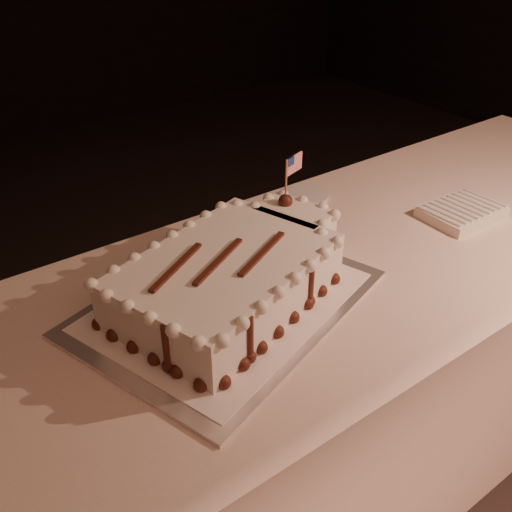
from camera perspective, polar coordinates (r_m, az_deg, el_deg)
banquet_table at (r=1.71m, az=9.49°, el=-9.87°), size 2.40×0.80×0.75m
cake_board at (r=1.27m, az=-2.93°, el=-4.66°), size 0.74×0.64×0.01m
doily at (r=1.26m, az=-2.94°, el=-4.48°), size 0.66×0.57×0.00m
sheet_cake at (r=1.25m, az=-2.08°, el=-1.65°), size 0.62×0.45×0.23m
napkin_stack at (r=1.70m, az=19.88°, el=4.17°), size 0.22×0.16×0.04m
side_plate at (r=1.72m, az=4.94°, el=6.04°), size 0.14×0.14×0.01m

